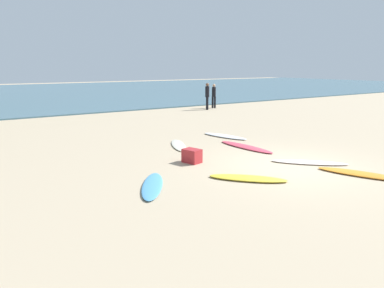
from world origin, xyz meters
name	(u,v)px	position (x,y,z in m)	size (l,w,h in m)	color
ground_plane	(289,166)	(0.00, 0.00, 0.00)	(120.00, 120.00, 0.00)	tan
ocean_water	(40,93)	(0.00, 35.17, 0.04)	(120.00, 40.00, 0.08)	#426675
surfboard_0	(225,136)	(1.27, 4.66, 0.04)	(0.54, 2.17, 0.08)	white
surfboard_1	(248,178)	(-1.91, -0.30, 0.04)	(0.56, 2.07, 0.09)	yellow
surfboard_2	(179,145)	(-1.26, 4.27, 0.03)	(0.49, 2.10, 0.07)	silver
surfboard_3	(246,147)	(0.63, 2.62, 0.04)	(0.52, 2.57, 0.08)	#DA4458
surfboard_4	(152,186)	(-4.30, 0.57, 0.04)	(0.50, 2.15, 0.08)	#4D99D1
surfboard_5	(361,174)	(0.96, -1.74, 0.04)	(0.54, 2.34, 0.08)	orange
surfboard_6	(309,162)	(0.79, -0.12, 0.04)	(0.51, 2.30, 0.07)	#F6DCCF
beachgoer_near	(214,95)	(7.37, 13.56, 0.94)	(0.35, 0.35, 1.69)	black
beachgoer_mid	(207,95)	(6.39, 13.01, 1.02)	(0.37, 0.37, 1.81)	black
beach_cooler	(192,156)	(-2.18, 1.98, 0.21)	(0.54, 0.39, 0.43)	#B2282D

